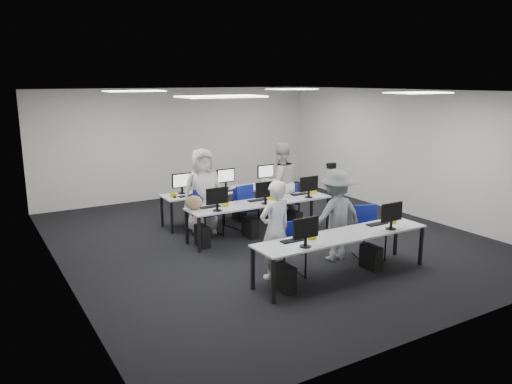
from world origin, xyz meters
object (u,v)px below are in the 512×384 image
desk_mid (261,204)px  student_2 (203,191)px  chair_5 (200,219)px  student_3 (281,187)px  chair_0 (289,259)px  chair_3 (246,216)px  photographer (336,216)px  chair_6 (239,213)px  chair_7 (286,208)px  desk_front (343,237)px  chair_4 (287,209)px  chair_1 (369,242)px  chair_2 (208,221)px  student_1 (280,183)px  student_0 (275,230)px

desk_mid → student_2: 1.27m
chair_5 → student_3: size_ratio=0.60×
chair_0 → chair_3: chair_3 is taller
student_3 → photographer: photographer is taller
chair_5 → chair_6: chair_6 is taller
chair_0 → chair_7: bearing=67.0°
desk_front → photographer: size_ratio=1.93×
chair_4 → chair_1: bearing=-89.4°
desk_mid → chair_1: chair_1 is taller
chair_7 → photographer: bearing=-96.6°
chair_2 → student_1: (1.83, 0.02, 0.62)m
chair_1 → student_3: bearing=106.6°
chair_0 → chair_7: 3.40m
desk_mid → chair_3: 0.73m
desk_front → chair_5: chair_5 is taller
desk_front → student_1: bearing=74.5°
student_0 → student_3: (2.10, 2.98, -0.07)m
desk_mid → chair_4: bearing=30.7°
desk_mid → student_2: bearing=138.8°
desk_front → student_0: student_0 is taller
chair_3 → photographer: (0.45, -2.51, 0.55)m
chair_6 → desk_front: bearing=-98.7°
chair_5 → student_0: student_0 is taller
desk_mid → chair_6: (-0.06, 0.83, -0.37)m
desk_mid → chair_1: bearing=-64.4°
chair_3 → photographer: bearing=-77.4°
chair_7 → student_2: bearing=-174.0°
chair_0 → chair_4: (1.84, 2.77, -0.01)m
chair_1 → student_0: 2.07m
student_0 → photographer: 1.41m
chair_0 → student_3: bearing=68.8°
chair_3 → student_1: 1.12m
chair_3 → chair_6: 0.23m
desk_front → chair_6: (-0.06, 3.43, -0.37)m
student_3 → chair_6: bearing=162.9°
chair_7 → student_2: student_2 is taller
desk_front → student_2: bearing=105.3°
chair_3 → desk_mid: bearing=-85.6°
desk_front → chair_6: chair_6 is taller
chair_5 → photographer: size_ratio=0.55×
chair_5 → student_0: size_ratio=0.55×
student_2 → desk_front: bearing=-66.6°
chair_1 → chair_7: chair_1 is taller
chair_1 → chair_7: size_ratio=1.07×
chair_5 → student_2: 0.63m
chair_2 → photographer: 2.89m
chair_0 → desk_mid: bearing=81.0°
chair_5 → chair_1: bearing=-41.7°
chair_1 → photographer: 0.84m
desk_mid → photographer: (0.43, -1.90, 0.15)m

